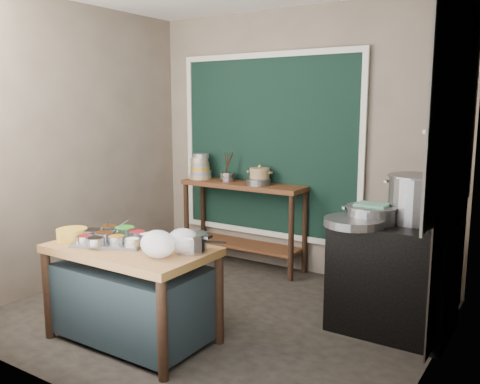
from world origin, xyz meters
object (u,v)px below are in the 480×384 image
Objects in this scene: prep_table at (132,294)px; steamer at (372,214)px; back_counter at (243,225)px; stock_pot at (418,199)px; utensil_cup at (228,177)px; condiment_tray at (113,241)px; ceramic_crock at (260,177)px; stove_block at (393,278)px; yellow_basin at (72,234)px; saucepan at (191,243)px.

prep_table is 3.06× the size of steamer.
stock_pot is at bearing -17.06° from back_counter.
steamer is at bearing -23.11° from utensil_cup.
utensil_cup is at bearing 99.13° from condiment_tray.
back_counter is at bearing 98.16° from prep_table.
ceramic_crock is at bearing 160.41° from stock_pot.
ceramic_crock is at bearing 92.76° from prep_table.
stock_pot is at bearing 36.46° from condiment_tray.
condiment_tray is at bearing -143.82° from stove_block.
utensil_cup reaches higher than stove_block.
utensil_cup reaches higher than yellow_basin.
yellow_basin is 0.93× the size of saucepan.
stock_pot is (1.91, 1.41, 0.31)m from condiment_tray.
saucepan is at bearing -134.51° from stock_pot.
back_counter is 2.20m from stock_pot.
yellow_basin is at bearing -146.19° from stove_block.
saucepan reaches higher than yellow_basin.
stove_block is 5.35× the size of utensil_cup.
utensil_cup is (-0.21, 0.00, 0.53)m from back_counter.
stove_block is 3.54× the size of saucepan.
stove_block is 1.68m from saucepan.
condiment_tray is 0.36m from yellow_basin.
stock_pot reaches higher than condiment_tray.
stock_pot is at bearing 40.22° from stove_block.
stove_block is at bearing -19.19° from utensil_cup.
ceramic_crock is (-1.71, 0.76, 0.60)m from stove_block.
prep_table is at bearing -140.91° from stock_pot.
prep_table is 0.67m from yellow_basin.
utensil_cup is 2.11m from steamer.
saucepan is at bearing -131.72° from steamer.
utensil_cup is at bearing 103.88° from prep_table.
yellow_basin is 2.16m from utensil_cup.
back_counter is 2.08m from saucepan.
back_counter is 2.70× the size of condiment_tray.
yellow_basin is at bearing -90.18° from utensil_cup.
ceramic_crock reaches higher than stove_block.
back_counter reaches higher than yellow_basin.
steamer is (1.73, -0.82, 0.47)m from back_counter.
steamer is at bearing 36.87° from condiment_tray.
saucepan is (0.99, 0.25, 0.02)m from yellow_basin.
utensil_cup is at bearing 178.67° from back_counter.
stock_pot is (1.26, 1.28, 0.25)m from saucepan.
utensil_cup reaches higher than prep_table.
yellow_basin is (-0.51, -0.12, 0.42)m from prep_table.
stove_block is 2.58m from yellow_basin.
condiment_tray is 1.11× the size of stock_pot.
stove_block is 3.80× the size of yellow_basin.
prep_table is 2.07m from stove_block.
ceramic_crock reaches higher than back_counter.
stove_block is 1.87× the size of stock_pot.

